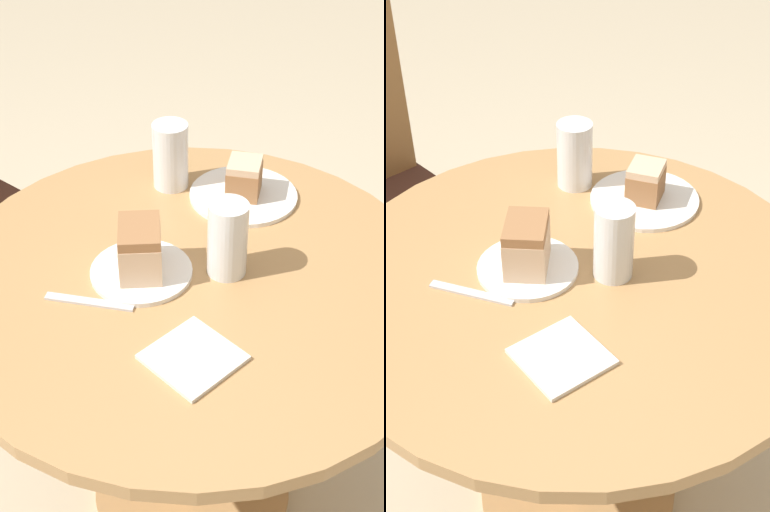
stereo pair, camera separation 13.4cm
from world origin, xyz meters
TOP-DOWN VIEW (x-y plane):
  - ground_plane at (0.00, 0.00)m, footprint 8.00×8.00m
  - table at (0.00, 0.00)m, footprint 0.97×0.97m
  - plate_near at (-0.07, 0.07)m, footprint 0.20×0.20m
  - plate_far at (0.27, 0.10)m, footprint 0.24×0.24m
  - cake_slice_near at (-0.07, 0.07)m, footprint 0.13×0.13m
  - cake_slice_far at (0.27, 0.10)m, footprint 0.11×0.10m
  - glass_lemonade at (0.19, 0.25)m, footprint 0.08×0.08m
  - glass_water at (0.05, -0.04)m, footprint 0.08×0.08m
  - napkin_stack at (-0.16, -0.16)m, footprint 0.14×0.14m
  - fork at (-0.19, 0.07)m, footprint 0.10×0.15m

SIDE VIEW (x-z plane):
  - ground_plane at x=0.00m, z-range 0.00..0.00m
  - table at x=0.00m, z-range 0.18..0.89m
  - fork at x=-0.19m, z-range 0.71..0.72m
  - napkin_stack at x=-0.16m, z-range 0.71..0.72m
  - plate_near at x=-0.07m, z-range 0.71..0.72m
  - plate_far at x=0.27m, z-range 0.71..0.72m
  - cake_slice_far at x=0.27m, z-range 0.72..0.80m
  - cake_slice_near at x=-0.07m, z-range 0.72..0.82m
  - glass_water at x=0.05m, z-range 0.70..0.85m
  - glass_lemonade at x=0.19m, z-range 0.70..0.85m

